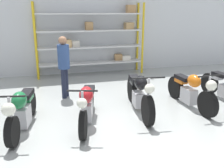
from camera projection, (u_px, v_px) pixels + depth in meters
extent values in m
plane|color=#9EA3A0|center=(117.00, 118.00, 5.66)|extent=(30.00, 30.00, 0.00)
cube|color=silver|center=(82.00, 26.00, 9.43)|extent=(30.00, 0.08, 3.60)
cylinder|color=gold|center=(35.00, 42.00, 8.52)|extent=(0.08, 0.08, 2.65)
cylinder|color=gold|center=(143.00, 39.00, 9.53)|extent=(0.08, 0.08, 2.65)
cylinder|color=gold|center=(36.00, 40.00, 9.03)|extent=(0.08, 0.08, 2.65)
cylinder|color=gold|center=(138.00, 37.00, 10.04)|extent=(0.08, 0.08, 2.65)
cube|color=silver|center=(91.00, 63.00, 9.53)|extent=(3.94, 0.55, 0.05)
cube|color=silver|center=(91.00, 47.00, 9.36)|extent=(3.94, 0.55, 0.05)
cube|color=silver|center=(91.00, 31.00, 9.19)|extent=(3.94, 0.55, 0.05)
cube|color=silver|center=(90.00, 14.00, 9.02)|extent=(3.94, 0.55, 0.05)
cube|color=#A87F51|center=(131.00, 9.00, 9.41)|extent=(0.35, 0.31, 0.29)
cube|color=tan|center=(68.00, 43.00, 9.08)|extent=(0.22, 0.32, 0.27)
cube|color=#A87F51|center=(89.00, 26.00, 9.11)|extent=(0.27, 0.25, 0.29)
cube|color=#A87F51|center=(118.00, 57.00, 9.89)|extent=(0.30, 0.27, 0.23)
cube|color=tan|center=(129.00, 26.00, 9.65)|extent=(0.35, 0.30, 0.25)
cube|color=silver|center=(76.00, 44.00, 9.24)|extent=(0.27, 0.30, 0.21)
cube|color=silver|center=(126.00, 58.00, 9.86)|extent=(0.34, 0.21, 0.18)
cylinder|color=black|center=(12.00, 132.00, 4.42)|extent=(0.23, 0.57, 0.56)
cylinder|color=black|center=(31.00, 103.00, 5.80)|extent=(0.23, 0.57, 0.56)
cube|color=#ADADB2|center=(24.00, 116.00, 5.17)|extent=(0.31, 0.51, 0.40)
ellipsoid|color=#196B38|center=(19.00, 100.00, 4.89)|extent=(0.36, 0.50, 0.33)
cube|color=black|center=(26.00, 94.00, 5.42)|extent=(0.33, 0.62, 0.10)
cube|color=#196B38|center=(27.00, 97.00, 5.49)|extent=(0.27, 0.44, 0.12)
cylinder|color=#ADADB2|center=(11.00, 115.00, 4.35)|extent=(0.06, 0.06, 0.65)
sphere|color=silver|center=(8.00, 109.00, 4.25)|extent=(0.24, 0.24, 0.24)
cylinder|color=black|center=(9.00, 96.00, 4.29)|extent=(0.55, 0.14, 0.04)
cylinder|color=black|center=(83.00, 125.00, 4.67)|extent=(0.26, 0.58, 0.57)
cylinder|color=black|center=(91.00, 99.00, 6.08)|extent=(0.26, 0.58, 0.57)
cube|color=#ADADB2|center=(88.00, 111.00, 5.43)|extent=(0.32, 0.50, 0.39)
ellipsoid|color=#B2191E|center=(86.00, 95.00, 5.15)|extent=(0.41, 0.54, 0.35)
cube|color=black|center=(89.00, 90.00, 5.65)|extent=(0.37, 0.54, 0.10)
cube|color=#B2191E|center=(89.00, 92.00, 5.76)|extent=(0.30, 0.39, 0.12)
cylinder|color=#ADADB2|center=(83.00, 108.00, 4.60)|extent=(0.06, 0.06, 0.66)
sphere|color=silver|center=(82.00, 103.00, 4.50)|extent=(0.20, 0.20, 0.20)
cylinder|color=black|center=(82.00, 91.00, 4.53)|extent=(0.55, 0.19, 0.04)
cylinder|color=black|center=(148.00, 110.00, 5.25)|extent=(0.21, 0.67, 0.66)
cylinder|color=black|center=(132.00, 89.00, 6.69)|extent=(0.21, 0.67, 0.66)
cube|color=#ADADB2|center=(138.00, 99.00, 6.03)|extent=(0.28, 0.44, 0.34)
ellipsoid|color=black|center=(141.00, 83.00, 5.74)|extent=(0.34, 0.46, 0.34)
cube|color=black|center=(135.00, 79.00, 6.25)|extent=(0.30, 0.60, 0.10)
cube|color=black|center=(135.00, 81.00, 6.36)|extent=(0.25, 0.42, 0.12)
cylinder|color=#ADADB2|center=(148.00, 94.00, 5.17)|extent=(0.06, 0.06, 0.70)
sphere|color=silver|center=(150.00, 89.00, 5.06)|extent=(0.21, 0.21, 0.21)
cylinder|color=black|center=(149.00, 78.00, 5.10)|extent=(0.70, 0.12, 0.04)
cylinder|color=black|center=(208.00, 104.00, 5.64)|extent=(0.14, 0.62, 0.62)
cylinder|color=black|center=(175.00, 87.00, 6.92)|extent=(0.14, 0.62, 0.62)
cube|color=#ADADB2|center=(189.00, 96.00, 6.34)|extent=(0.24, 0.46, 0.38)
ellipsoid|color=orange|center=(194.00, 81.00, 6.06)|extent=(0.27, 0.43, 0.31)
cube|color=black|center=(183.00, 78.00, 6.53)|extent=(0.23, 0.54, 0.10)
cube|color=orange|center=(181.00, 80.00, 6.62)|extent=(0.19, 0.38, 0.12)
cylinder|color=#ADADB2|center=(209.00, 90.00, 5.57)|extent=(0.05, 0.05, 0.65)
sphere|color=silver|center=(211.00, 85.00, 5.47)|extent=(0.24, 0.24, 0.24)
cylinder|color=black|center=(209.00, 76.00, 5.51)|extent=(0.58, 0.05, 0.04)
cylinder|color=black|center=(209.00, 83.00, 7.33)|extent=(0.18, 0.61, 0.61)
cube|color=black|center=(220.00, 75.00, 6.87)|extent=(0.26, 0.48, 0.10)
cube|color=#B7B7BF|center=(217.00, 77.00, 7.02)|extent=(0.22, 0.34, 0.12)
cylinder|color=#1E2338|center=(66.00, 82.00, 7.05)|extent=(0.13, 0.13, 0.83)
cylinder|color=#1E2338|center=(64.00, 84.00, 6.88)|extent=(0.13, 0.13, 0.83)
cylinder|color=navy|center=(64.00, 57.00, 6.76)|extent=(0.43, 0.43, 0.65)
sphere|color=#9E7051|center=(63.00, 40.00, 6.63)|extent=(0.22, 0.22, 0.22)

